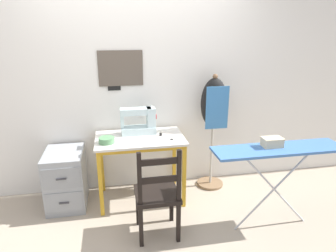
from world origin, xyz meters
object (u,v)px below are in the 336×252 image
at_px(wooden_chair, 157,195).
at_px(ironing_board, 279,153).
at_px(sewing_machine, 140,122).
at_px(fabric_bowl, 107,140).
at_px(storage_box, 272,142).
at_px(thread_spool_near_machine, 161,134).
at_px(dress_form, 214,110).
at_px(scissors, 174,139).
at_px(filing_cabinet, 66,179).

relative_size(wooden_chair, ironing_board, 0.74).
xyz_separation_m(sewing_machine, ironing_board, (1.19, -0.88, -0.10)).
height_order(fabric_bowl, storage_box, storage_box).
distance_m(thread_spool_near_machine, dress_form, 0.70).
bearing_deg(fabric_bowl, thread_spool_near_machine, 10.74).
bearing_deg(scissors, sewing_machine, 143.25).
xyz_separation_m(thread_spool_near_machine, wooden_chair, (-0.15, -0.69, -0.34)).
bearing_deg(sewing_machine, ironing_board, -36.28).
bearing_deg(thread_spool_near_machine, storage_box, -37.57).
xyz_separation_m(filing_cabinet, dress_form, (1.70, 0.11, 0.67)).
distance_m(thread_spool_near_machine, wooden_chair, 0.78).
xyz_separation_m(scissors, dress_form, (0.53, 0.27, 0.23)).
relative_size(dress_form, storage_box, 7.42).
bearing_deg(filing_cabinet, dress_form, 3.81).
relative_size(fabric_bowl, ironing_board, 0.13).
relative_size(dress_form, ironing_board, 1.12).
distance_m(filing_cabinet, ironing_board, 2.23).
distance_m(wooden_chair, filing_cabinet, 1.16).
height_order(thread_spool_near_machine, filing_cabinet, thread_spool_near_machine).
height_order(dress_form, storage_box, dress_form).
bearing_deg(thread_spool_near_machine, dress_form, 12.11).
distance_m(sewing_machine, filing_cabinet, 1.02).
height_order(scissors, filing_cabinet, scissors).
bearing_deg(fabric_bowl, wooden_chair, -52.72).
relative_size(thread_spool_near_machine, storage_box, 0.22).
height_order(thread_spool_near_machine, wooden_chair, wooden_chair).
relative_size(sewing_machine, ironing_board, 0.32).
distance_m(fabric_bowl, dress_form, 1.27).
height_order(thread_spool_near_machine, ironing_board, ironing_board).
xyz_separation_m(filing_cabinet, storage_box, (1.98, -0.74, 0.57)).
relative_size(filing_cabinet, ironing_board, 0.50).
height_order(fabric_bowl, wooden_chair, wooden_chair).
bearing_deg(wooden_chair, storage_box, -1.42).
xyz_separation_m(dress_form, storage_box, (0.28, -0.85, -0.10)).
distance_m(filing_cabinet, storage_box, 2.19).
height_order(dress_form, ironing_board, dress_form).
bearing_deg(storage_box, sewing_machine, 143.82).
bearing_deg(filing_cabinet, scissors, -7.56).
height_order(fabric_bowl, filing_cabinet, fabric_bowl).
xyz_separation_m(wooden_chair, filing_cabinet, (-0.90, 0.71, -0.12)).
xyz_separation_m(sewing_machine, fabric_bowl, (-0.37, -0.23, -0.11)).
xyz_separation_m(wooden_chair, storage_box, (1.07, -0.03, 0.45)).
bearing_deg(ironing_board, thread_spool_near_machine, 142.38).
height_order(fabric_bowl, dress_form, dress_form).
xyz_separation_m(thread_spool_near_machine, filing_cabinet, (-1.05, 0.03, -0.46)).
distance_m(scissors, thread_spool_near_machine, 0.18).
height_order(sewing_machine, fabric_bowl, sewing_machine).
bearing_deg(dress_form, filing_cabinet, -176.19).
height_order(scissors, storage_box, storage_box).
relative_size(scissors, filing_cabinet, 0.21).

